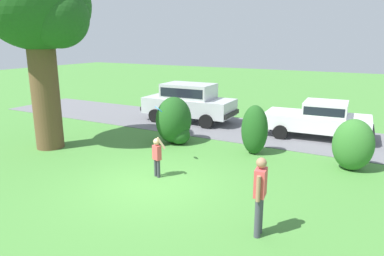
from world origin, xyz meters
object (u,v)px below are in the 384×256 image
(oak_tree_large, at_px, (42,14))
(parked_suv, at_px, (189,101))
(parked_sedan, at_px, (319,118))
(child_thrower, at_px, (157,154))
(adult_onlooker, at_px, (260,192))
(frisbee, at_px, (159,109))

(oak_tree_large, bearing_deg, parked_suv, 68.39)
(oak_tree_large, height_order, parked_sedan, oak_tree_large)
(child_thrower, distance_m, adult_onlooker, 4.13)
(frisbee, distance_m, adult_onlooker, 5.15)
(oak_tree_large, relative_size, parked_suv, 1.44)
(parked_sedan, height_order, parked_suv, parked_suv)
(child_thrower, relative_size, frisbee, 3.96)
(adult_onlooker, bearing_deg, child_thrower, 155.71)
(frisbee, xyz_separation_m, adult_onlooker, (4.32, -2.67, -0.89))
(parked_sedan, xyz_separation_m, adult_onlooker, (0.28, -8.63, 0.13))
(oak_tree_large, height_order, frisbee, oak_tree_large)
(parked_suv, relative_size, frisbee, 14.65)
(parked_sedan, height_order, child_thrower, parked_sedan)
(parked_sedan, distance_m, frisbee, 7.27)
(oak_tree_large, xyz_separation_m, parked_sedan, (8.74, 6.29, -4.08))
(adult_onlooker, bearing_deg, parked_suv, 127.25)
(oak_tree_large, relative_size, frisbee, 21.11)
(oak_tree_large, distance_m, frisbee, 5.63)
(oak_tree_large, xyz_separation_m, child_thrower, (5.27, -0.65, -4.21))
(parked_sedan, height_order, frisbee, frisbee)
(parked_sedan, relative_size, child_thrower, 3.50)
(parked_suv, height_order, adult_onlooker, parked_suv)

